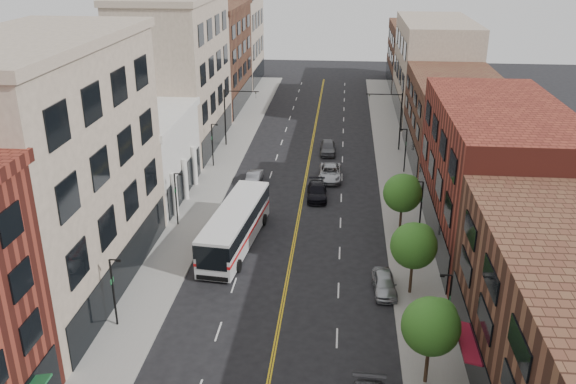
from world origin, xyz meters
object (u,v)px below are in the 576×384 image
(city_bus, at_px, (235,224))
(car_lane_a, at_px, (317,191))
(car_lane_behind, at_px, (255,176))
(car_lane_c, at_px, (328,147))
(car_lane_b, at_px, (330,173))
(car_parked_far, at_px, (384,284))

(city_bus, distance_m, car_lane_a, 12.94)
(car_lane_behind, relative_size, car_lane_c, 0.88)
(city_bus, xyz_separation_m, car_lane_b, (7.66, 16.65, -1.24))
(city_bus, relative_size, car_lane_a, 2.73)
(car_parked_far, relative_size, car_lane_b, 0.77)
(car_lane_a, bearing_deg, car_lane_b, 74.60)
(car_lane_behind, bearing_deg, car_lane_b, -168.15)
(car_parked_far, height_order, car_lane_b, car_lane_b)
(car_lane_behind, xyz_separation_m, car_lane_c, (7.66, 10.51, 0.12))
(car_lane_c, bearing_deg, car_parked_far, -82.35)
(city_bus, distance_m, car_parked_far, 14.03)
(city_bus, distance_m, car_lane_b, 18.37)
(city_bus, xyz_separation_m, car_lane_behind, (-0.53, 14.97, -1.30))
(car_lane_a, bearing_deg, car_lane_c, 84.13)
(city_bus, xyz_separation_m, car_lane_a, (6.47, 11.13, -1.27))
(city_bus, height_order, car_parked_far, city_bus)
(car_parked_far, xyz_separation_m, car_lane_c, (-5.24, 31.98, 0.09))
(car_parked_far, bearing_deg, car_lane_a, 104.89)
(car_lane_b, bearing_deg, car_lane_behind, -169.00)
(city_bus, height_order, car_lane_b, city_bus)
(city_bus, distance_m, car_lane_behind, 15.04)
(car_lane_behind, xyz_separation_m, car_lane_a, (7.00, -3.84, 0.03))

